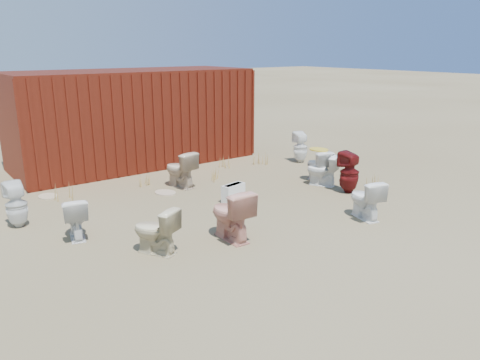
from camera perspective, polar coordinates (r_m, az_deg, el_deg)
ground at (r=8.49m, az=2.44°, el=-4.46°), size 100.00×100.00×0.00m
shipping_container at (r=12.54m, az=-12.85°, el=7.47°), size 6.00×2.40×2.40m
toilet_front_a at (r=7.90m, az=-19.45°, el=-4.34°), size 0.53×0.74×0.68m
toilet_front_pink at (r=7.37m, az=-1.13°, el=-4.19°), size 0.50×0.84×0.84m
toilet_front_c at (r=8.57m, az=15.05°, el=-2.26°), size 0.58×0.79×0.72m
toilet_front_maroon at (r=9.99m, az=13.19°, el=0.90°), size 0.42×0.43×0.87m
toilet_front_e at (r=10.43m, az=9.98°, el=1.16°), size 0.63×0.77×0.68m
toilet_back_a at (r=8.74m, az=-25.61°, el=-2.74°), size 0.36×0.37×0.79m
toilet_back_beige_left at (r=7.01m, az=-10.29°, el=-6.10°), size 0.68×0.80×0.71m
toilet_back_beige_right at (r=10.22m, az=-7.32°, el=1.30°), size 0.58×0.85×0.80m
toilet_back_yellowlid at (r=10.72m, az=9.49°, el=1.71°), size 0.59×0.80×0.73m
toilet_back_e at (r=12.47m, az=7.38°, el=3.98°), size 0.46×0.47×0.81m
yellow_lid at (r=10.63m, az=9.58°, el=3.69°), size 0.37×0.46×0.02m
loose_tank at (r=9.25m, az=-0.82°, el=-1.57°), size 0.53×0.30×0.35m
loose_lid_near at (r=9.93m, az=-9.09°, el=-1.53°), size 0.51×0.58×0.02m
loose_lid_far at (r=10.34m, az=-22.37°, el=-1.85°), size 0.39×0.49×0.02m
weed_clump_a at (r=9.90m, az=-20.36°, el=-1.47°), size 0.36×0.36×0.33m
weed_clump_b at (r=10.70m, az=-2.99°, el=0.66°), size 0.32×0.32×0.29m
weed_clump_c at (r=12.16m, az=2.29°, el=2.69°), size 0.36×0.36×0.35m
weed_clump_d at (r=10.51m, az=-11.60°, el=-0.04°), size 0.30×0.30×0.25m
weed_clump_e at (r=11.91m, az=-1.66°, el=2.22°), size 0.34×0.34×0.27m
weed_clump_f at (r=10.66m, az=15.77°, el=-0.02°), size 0.28×0.28×0.27m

